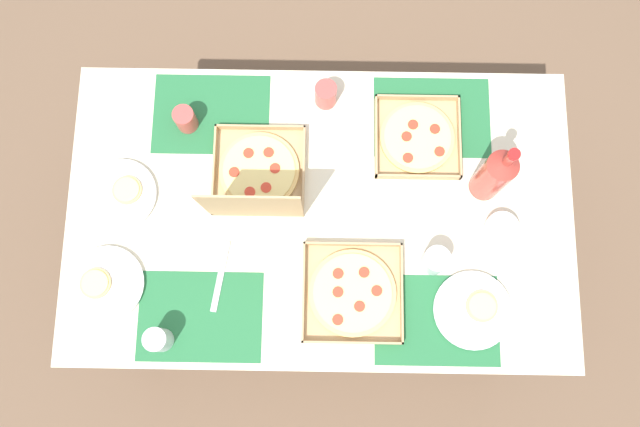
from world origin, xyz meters
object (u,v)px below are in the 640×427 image
(condiment_bowl, at_px, (501,229))
(cup_red, at_px, (158,340))
(soda_bottle, at_px, (495,174))
(cup_spare, at_px, (326,94))
(plate_near_left, at_px, (473,310))
(plate_far_left, at_px, (121,194))
(plate_near_right, at_px, (105,284))
(pizza_box_edge_far, at_px, (417,138))
(pizza_box_corner_right, at_px, (352,293))
(pizza_box_center, at_px, (258,178))
(cup_dark, at_px, (185,119))
(cup_clear_right, at_px, (435,260))

(condiment_bowl, bearing_deg, cup_red, 18.90)
(soda_bottle, relative_size, cup_spare, 3.56)
(plate_near_left, distance_m, cup_spare, 0.78)
(plate_far_left, height_order, cup_red, cup_red)
(plate_near_right, bearing_deg, pizza_box_edge_far, -153.30)
(pizza_box_corner_right, relative_size, plate_far_left, 1.31)
(condiment_bowl, bearing_deg, pizza_box_corner_right, 23.83)
(plate_near_left, xyz_separation_m, cup_red, (0.89, 0.10, 0.04))
(plate_near_right, height_order, cup_red, cup_red)
(plate_far_left, bearing_deg, plate_near_right, 84.95)
(pizza_box_corner_right, xyz_separation_m, pizza_box_edge_far, (-0.20, -0.48, 0.00))
(pizza_box_corner_right, xyz_separation_m, cup_red, (0.54, 0.14, 0.04))
(pizza_box_center, distance_m, condiment_bowl, 0.73)
(cup_dark, bearing_deg, plate_near_left, 147.05)
(soda_bottle, distance_m, cup_dark, 0.93)
(plate_near_right, xyz_separation_m, plate_far_left, (-0.02, -0.27, 0.00))
(cup_red, distance_m, cup_clear_right, 0.82)
(cup_dark, bearing_deg, soda_bottle, 168.47)
(cup_spare, relative_size, condiment_bowl, 0.91)
(pizza_box_center, bearing_deg, soda_bottle, 179.82)
(cup_spare, distance_m, condiment_bowl, 0.66)
(plate_near_right, bearing_deg, cup_clear_right, -175.32)
(plate_far_left, height_order, cup_dark, cup_dark)
(cup_clear_right, relative_size, cup_dark, 1.04)
(pizza_box_edge_far, relative_size, cup_red, 2.53)
(cup_red, bearing_deg, plate_far_left, -70.31)
(cup_red, relative_size, cup_dark, 1.19)
(pizza_box_corner_right, distance_m, plate_near_right, 0.72)
(pizza_box_edge_far, distance_m, soda_bottle, 0.28)
(pizza_box_corner_right, xyz_separation_m, plate_near_right, (0.72, -0.02, -0.00))
(cup_red, bearing_deg, plate_near_left, -173.65)
(pizza_box_edge_far, distance_m, plate_near_left, 0.54)
(plate_far_left, height_order, soda_bottle, soda_bottle)
(pizza_box_center, height_order, cup_dark, pizza_box_center)
(pizza_box_corner_right, distance_m, pizza_box_edge_far, 0.52)
(plate_far_left, xyz_separation_m, condiment_bowl, (-1.13, 0.09, 0.01))
(pizza_box_corner_right, relative_size, plate_near_right, 1.29)
(plate_near_right, xyz_separation_m, plate_near_left, (-1.07, 0.06, 0.00))
(pizza_box_corner_right, xyz_separation_m, plate_far_left, (0.70, -0.28, -0.00))
(soda_bottle, relative_size, cup_clear_right, 3.58)
(pizza_box_center, xyz_separation_m, soda_bottle, (-0.68, 0.00, 0.08))
(cup_clear_right, bearing_deg, plate_near_right, 4.68)
(pizza_box_edge_far, height_order, plate_far_left, pizza_box_edge_far)
(pizza_box_edge_far, height_order, cup_dark, cup_dark)
(pizza_box_corner_right, xyz_separation_m, soda_bottle, (-0.40, -0.33, 0.12))
(cup_red, distance_m, cup_spare, 0.87)
(cup_clear_right, xyz_separation_m, cup_spare, (0.32, -0.51, 0.00))
(plate_near_left, bearing_deg, condiment_bowl, -110.37)
(pizza_box_corner_right, height_order, plate_far_left, pizza_box_corner_right)
(pizza_box_center, relative_size, condiment_bowl, 3.12)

